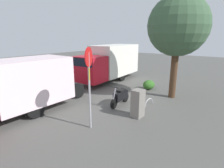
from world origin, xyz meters
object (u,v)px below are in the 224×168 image
at_px(box_truck_near, 109,62).
at_px(utility_cabinet, 138,103).
at_px(bike_rack_hoop, 149,105).
at_px(motorcycle, 120,96).
at_px(stop_sign, 89,76).
at_px(box_truck_far, 9,86).
at_px(street_tree, 178,26).

bearing_deg(box_truck_near, utility_cabinet, 45.50).
relative_size(box_truck_near, bike_rack_hoop, 10.14).
height_order(motorcycle, utility_cabinet, utility_cabinet).
xyz_separation_m(stop_sign, bike_rack_hoop, (-3.78, 0.91, -2.25)).
bearing_deg(box_truck_near, bike_rack_hoop, 55.74).
distance_m(box_truck_near, bike_rack_hoop, 6.50).
distance_m(box_truck_far, stop_sign, 4.06).
bearing_deg(stop_sign, utility_cabinet, 153.12).
relative_size(motorcycle, stop_sign, 0.54).
xyz_separation_m(box_truck_far, utility_cabinet, (-3.54, 4.82, -0.86)).
distance_m(box_truck_far, utility_cabinet, 6.04).
bearing_deg(utility_cabinet, motorcycle, -117.21).
height_order(box_truck_near, stop_sign, stop_sign).
relative_size(stop_sign, bike_rack_hoop, 3.96).
relative_size(box_truck_far, motorcycle, 3.94).
bearing_deg(stop_sign, street_tree, 166.26).
xyz_separation_m(stop_sign, utility_cabinet, (-2.12, 1.08, -1.57)).
xyz_separation_m(box_truck_far, motorcycle, (-4.32, 3.30, -1.01)).
relative_size(utility_cabinet, bike_rack_hoop, 1.58).
xyz_separation_m(utility_cabinet, bike_rack_hoop, (-1.66, -0.17, -0.67)).
relative_size(motorcycle, utility_cabinet, 1.35).
bearing_deg(bike_rack_hoop, box_truck_near, -122.03).
xyz_separation_m(box_truck_near, stop_sign, (7.11, 4.41, 0.58)).
bearing_deg(box_truck_far, motorcycle, 144.25).
relative_size(stop_sign, street_tree, 0.55).
height_order(motorcycle, stop_sign, stop_sign).
height_order(box_truck_far, motorcycle, box_truck_far).
xyz_separation_m(motorcycle, stop_sign, (2.90, 0.44, 1.73)).
bearing_deg(utility_cabinet, bike_rack_hoop, -174.29).
bearing_deg(box_truck_far, bike_rack_hoop, 139.84).
relative_size(box_truck_far, street_tree, 1.17).
height_order(utility_cabinet, bike_rack_hoop, utility_cabinet).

